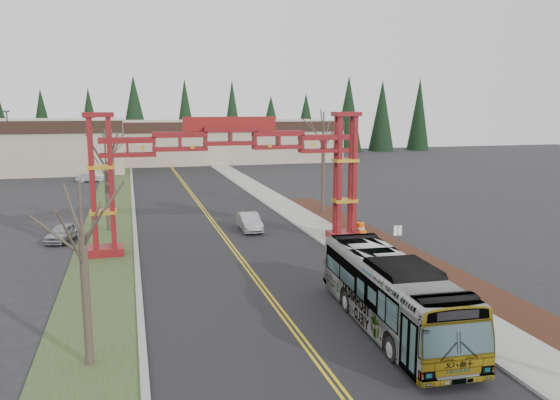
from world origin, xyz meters
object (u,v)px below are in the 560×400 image
object	(u,v)px
transit_bus	(391,293)
silver_sedan	(249,222)
barrel_north	(337,220)
parked_car_far_a	(91,177)
retail_building_east	(223,140)
bare_tree_median_mid	(106,164)
bare_tree_median_near	(82,238)
street_sign	(398,236)
bare_tree_right_far	(324,137)
light_pole_far	(9,140)
bare_tree_median_far	(112,149)
parked_car_near_a	(63,233)
barrel_south	(363,237)
barrel_mid	(360,230)
gateway_arch	(230,158)

from	to	relation	value
transit_bus	silver_sedan	size ratio (longest dim) A/B	2.75
barrel_north	parked_car_far_a	bearing A→B (deg)	121.46
retail_building_east	bare_tree_median_mid	distance (m)	57.68
parked_car_far_a	bare_tree_median_near	xyz separation A→B (m)	(3.00, -52.39, 4.10)
retail_building_east	street_sign	size ratio (longest dim) A/B	17.32
bare_tree_right_far	light_pole_far	world-z (taller)	light_pole_far
bare_tree_median_mid	bare_tree_median_far	distance (m)	17.89
parked_car_near_a	barrel_south	bearing A→B (deg)	0.72
retail_building_east	bare_tree_median_near	bearing A→B (deg)	-103.11
bare_tree_median_far	barrel_mid	bearing A→B (deg)	-55.26
retail_building_east	silver_sedan	bearing A→B (deg)	-97.74
silver_sedan	bare_tree_median_far	distance (m)	23.24
transit_bus	silver_sedan	distance (m)	19.84
bare_tree_median_mid	light_pole_far	distance (m)	38.39
bare_tree_median_mid	light_pole_far	world-z (taller)	light_pole_far
retail_building_east	silver_sedan	xyz separation A→B (m)	(-7.79, -57.32, -2.85)
gateway_arch	retail_building_east	bearing A→B (deg)	80.83
silver_sedan	bare_tree_median_near	world-z (taller)	bare_tree_median_near
bare_tree_median_near	barrel_mid	world-z (taller)	bare_tree_median_near
parked_car_near_a	bare_tree_right_far	world-z (taller)	bare_tree_right_far
bare_tree_median_far	light_pole_far	distance (m)	22.49
retail_building_east	bare_tree_median_mid	xyz separation A→B (m)	(-18.00, -54.78, 1.60)
gateway_arch	bare_tree_median_mid	bearing A→B (deg)	138.11
transit_bus	street_sign	world-z (taller)	transit_bus
transit_bus	gateway_arch	bearing A→B (deg)	108.21
bare_tree_median_mid	barrel_mid	world-z (taller)	bare_tree_median_mid
retail_building_east	gateway_arch	bearing A→B (deg)	-99.17
bare_tree_right_far	barrel_north	bearing A→B (deg)	-98.69
parked_car_near_a	barrel_north	size ratio (longest dim) A/B	3.26
gateway_arch	bare_tree_median_near	size ratio (longest dim) A/B	2.72
parked_car_far_a	street_sign	xyz separation A→B (m)	(20.02, -43.03, 0.97)
silver_sedan	barrel_south	distance (m)	8.92
gateway_arch	barrel_mid	size ratio (longest dim) A/B	16.29
parked_car_near_a	barrel_mid	xyz separation A→B (m)	(20.30, -4.69, -0.05)
bare_tree_median_near	bare_tree_right_far	bearing A→B (deg)	54.51
bare_tree_median_far	street_sign	distance (m)	35.54
parked_car_near_a	light_pole_far	size ratio (longest dim) A/B	0.41
barrel_north	bare_tree_median_mid	bearing A→B (deg)	170.08
silver_sedan	bare_tree_median_near	bearing A→B (deg)	-116.67
silver_sedan	street_sign	distance (m)	12.62
bare_tree_right_far	barrel_north	world-z (taller)	bare_tree_right_far
transit_bus	parked_car_near_a	size ratio (longest dim) A/B	3.07
bare_tree_median_near	bare_tree_median_far	world-z (taller)	bare_tree_median_far
bare_tree_right_far	barrel_south	xyz separation A→B (m)	(-1.15, -11.24, -6.18)
light_pole_far	bare_tree_median_far	bearing A→B (deg)	-53.64
silver_sedan	light_pole_far	world-z (taller)	light_pole_far
gateway_arch	barrel_north	distance (m)	11.41
light_pole_far	barrel_south	xyz separation A→B (m)	(30.18, -44.49, -4.67)
bare_tree_median_far	barrel_north	world-z (taller)	bare_tree_median_far
bare_tree_median_mid	barrel_south	xyz separation A→B (m)	(16.85, -8.49, -4.66)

